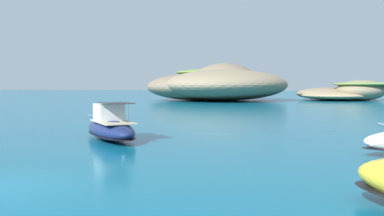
# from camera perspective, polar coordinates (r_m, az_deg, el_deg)

# --- Properties ---
(islet_large) EXTENTS (29.47, 29.27, 6.69)m
(islet_large) POSITION_cam_1_polar(r_m,az_deg,el_deg) (80.87, 3.57, 2.98)
(islet_large) COLOR #756651
(islet_large) RESTS_ON ground
(islet_small) EXTENTS (18.13, 20.44, 3.62)m
(islet_small) POSITION_cam_1_polar(r_m,az_deg,el_deg) (85.96, 18.73, 1.85)
(islet_small) COLOR #9E8966
(islet_small) RESTS_ON ground
(motorboat_navy) EXTENTS (5.42, 5.96, 1.95)m
(motorboat_navy) POSITION_cam_1_polar(r_m,az_deg,el_deg) (23.45, -10.36, -2.46)
(motorboat_navy) COLOR navy
(motorboat_navy) RESTS_ON ground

